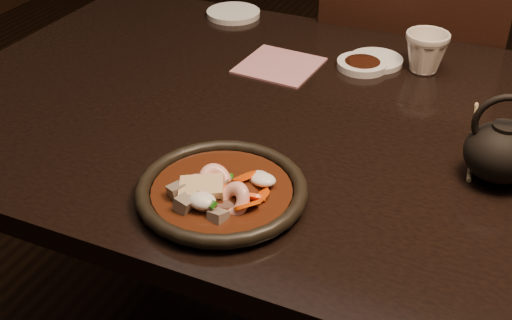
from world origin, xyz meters
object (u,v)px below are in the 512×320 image
at_px(teapot, 501,150).
at_px(table, 352,161).
at_px(tea_cup, 426,51).
at_px(plate, 222,191).
at_px(chair, 405,96).

bearing_deg(teapot, table, 152.82).
relative_size(table, teapot, 11.05).
relative_size(table, tea_cup, 18.02).
height_order(plate, tea_cup, tea_cup).
bearing_deg(chair, teapot, 107.98).
relative_size(chair, plate, 3.70).
distance_m(table, plate, 0.32).
bearing_deg(plate, tea_cup, 71.88).
height_order(table, tea_cup, tea_cup).
xyz_separation_m(chair, tea_cup, (0.08, -0.32, 0.28)).
xyz_separation_m(plate, teapot, (0.36, 0.22, 0.04)).
xyz_separation_m(table, plate, (-0.12, -0.29, 0.09)).
distance_m(table, chair, 0.61).
relative_size(chair, tea_cup, 10.71).
xyz_separation_m(table, teapot, (0.24, -0.07, 0.13)).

